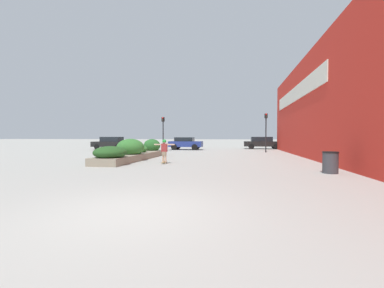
% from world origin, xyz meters
% --- Properties ---
extents(ground_plane, '(300.00, 300.00, 0.00)m').
position_xyz_m(ground_plane, '(0.00, 0.00, 0.00)').
color(ground_plane, '#A3A099').
extents(building_wall_right, '(0.67, 31.86, 7.44)m').
position_xyz_m(building_wall_right, '(7.30, 12.00, 3.73)').
color(building_wall_right, red).
rests_on(building_wall_right, ground_plane).
extents(planter_box, '(1.82, 9.13, 1.41)m').
position_xyz_m(planter_box, '(-4.67, 11.23, 0.53)').
color(planter_box, gray).
rests_on(planter_box, ground_plane).
extents(skateboard, '(0.26, 0.60, 0.10)m').
position_xyz_m(skateboard, '(-1.95, 9.15, 0.07)').
color(skateboard, olive).
rests_on(skateboard, ground_plane).
extents(skateboarder, '(1.21, 0.22, 1.29)m').
position_xyz_m(skateboarder, '(-1.95, 9.15, 0.88)').
color(skateboarder, tan).
rests_on(skateboarder, skateboard).
extents(trash_bin, '(0.64, 0.64, 0.92)m').
position_xyz_m(trash_bin, '(5.99, 6.61, 0.46)').
color(trash_bin, '#38383D').
rests_on(trash_bin, ground_plane).
extents(car_leftmost, '(4.31, 2.05, 1.52)m').
position_xyz_m(car_leftmost, '(-13.23, 24.60, 0.79)').
color(car_leftmost, black).
rests_on(car_leftmost, ground_plane).
extents(car_center_left, '(4.73, 2.05, 1.59)m').
position_xyz_m(car_center_left, '(15.33, 25.65, 0.84)').
color(car_center_left, slate).
rests_on(car_center_left, ground_plane).
extents(car_center_right, '(4.72, 1.92, 1.52)m').
position_xyz_m(car_center_right, '(5.35, 28.57, 0.80)').
color(car_center_right, black).
rests_on(car_center_right, ground_plane).
extents(car_rightmost, '(3.88, 2.03, 1.47)m').
position_xyz_m(car_rightmost, '(-3.86, 24.81, 0.79)').
color(car_rightmost, navy).
rests_on(car_rightmost, ground_plane).
extents(traffic_light_left, '(0.28, 0.30, 3.56)m').
position_xyz_m(traffic_light_left, '(-5.40, 20.66, 2.42)').
color(traffic_light_left, black).
rests_on(traffic_light_left, ground_plane).
extents(traffic_light_right, '(0.28, 0.30, 3.80)m').
position_xyz_m(traffic_light_right, '(4.93, 20.95, 2.56)').
color(traffic_light_right, black).
rests_on(traffic_light_right, ground_plane).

